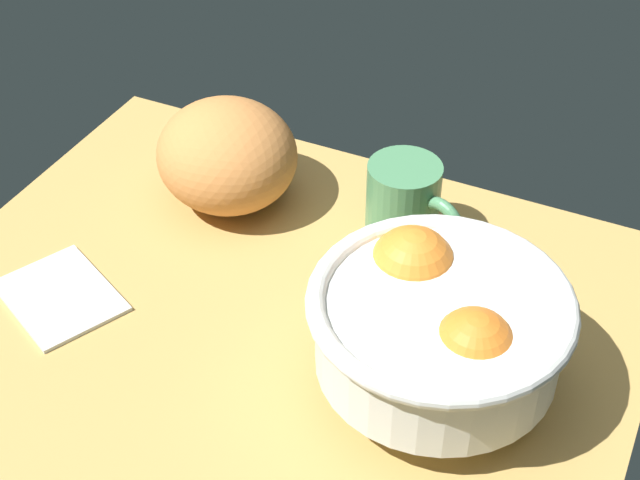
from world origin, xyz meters
TOP-DOWN VIEW (x-y plane):
  - ground_plane at (0.00, 0.00)cm, footprint 65.51×54.04cm
  - fruit_bowl at (-15.96, 0.97)cm, footprint 21.38×21.38cm
  - bread_loaf at (12.14, -14.23)cm, footprint 20.71×20.58cm
  - napkin_folded at (18.82, 5.99)cm, footprint 14.08×12.89cm
  - mug at (-6.87, -15.72)cm, footprint 11.08×7.24cm

SIDE VIEW (x-z plane):
  - ground_plane at x=0.00cm, z-range -3.00..0.00cm
  - napkin_folded at x=18.82cm, z-range 0.00..0.81cm
  - mug at x=-6.87cm, z-range 0.00..8.55cm
  - bread_loaf at x=12.14cm, z-range 0.00..10.80cm
  - fruit_bowl at x=-15.96cm, z-range 1.04..12.67cm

